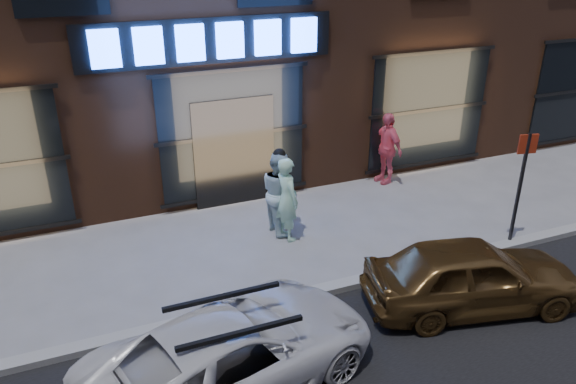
# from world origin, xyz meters

# --- Properties ---
(ground) EXTENTS (90.00, 90.00, 0.00)m
(ground) POSITION_xyz_m (0.00, 0.00, 0.00)
(ground) COLOR slate
(ground) RESTS_ON ground
(curb) EXTENTS (60.00, 0.25, 0.12)m
(curb) POSITION_xyz_m (0.00, 0.00, 0.06)
(curb) COLOR gray
(curb) RESTS_ON ground
(man_bowtie) EXTENTS (0.51, 0.69, 1.70)m
(man_bowtie) POSITION_xyz_m (0.46, 2.00, 0.85)
(man_bowtie) COLOR #AFE6CC
(man_bowtie) RESTS_ON ground
(man_cap) EXTENTS (0.69, 0.86, 1.70)m
(man_cap) POSITION_xyz_m (0.44, 2.34, 0.85)
(man_cap) COLOR silver
(man_cap) RESTS_ON ground
(passerby) EXTENTS (0.58, 1.07, 1.73)m
(passerby) POSITION_xyz_m (3.70, 3.69, 0.87)
(passerby) COLOR #E55E76
(passerby) RESTS_ON ground
(white_suv) EXTENTS (4.38, 2.86, 1.12)m
(white_suv) POSITION_xyz_m (-1.70, -1.46, 0.56)
(white_suv) COLOR silver
(white_suv) RESTS_ON ground
(gold_sedan) EXTENTS (3.66, 2.10, 1.17)m
(gold_sedan) POSITION_xyz_m (2.36, -1.20, 0.59)
(gold_sedan) COLOR brown
(gold_sedan) RESTS_ON ground
(sign_post) EXTENTS (0.36, 0.11, 2.29)m
(sign_post) POSITION_xyz_m (4.37, 0.10, 1.39)
(sign_post) COLOR #262628
(sign_post) RESTS_ON ground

